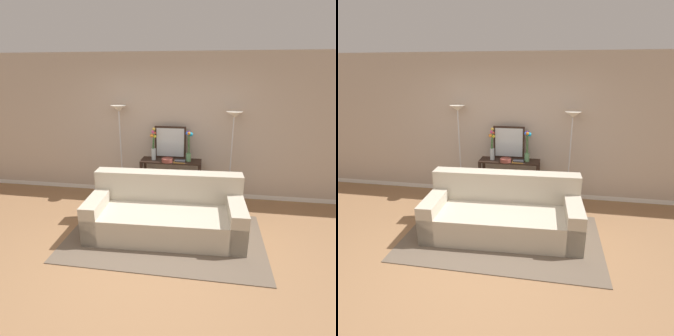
# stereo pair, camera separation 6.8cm
# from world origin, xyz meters

# --- Properties ---
(ground_plane) EXTENTS (16.00, 16.00, 0.02)m
(ground_plane) POSITION_xyz_m (0.00, 0.00, -0.01)
(ground_plane) COLOR #936B47
(back_wall) EXTENTS (12.00, 0.15, 2.70)m
(back_wall) POSITION_xyz_m (0.00, 2.31, 1.35)
(back_wall) COLOR white
(back_wall) RESTS_ON ground
(area_rug) EXTENTS (2.90, 1.68, 0.01)m
(area_rug) POSITION_xyz_m (0.26, 0.66, 0.01)
(area_rug) COLOR brown
(area_rug) RESTS_ON ground
(couch) EXTENTS (2.33, 1.07, 0.88)m
(couch) POSITION_xyz_m (0.25, 0.82, 0.31)
(couch) COLOR #BCB29E
(couch) RESTS_ON ground
(console_table) EXTENTS (1.12, 0.35, 0.80)m
(console_table) POSITION_xyz_m (0.16, 1.97, 0.55)
(console_table) COLOR black
(console_table) RESTS_ON ground
(floor_lamp_left) EXTENTS (0.28, 0.28, 1.78)m
(floor_lamp_left) POSITION_xyz_m (-0.82, 2.04, 1.40)
(floor_lamp_left) COLOR silver
(floor_lamp_left) RESTS_ON ground
(floor_lamp_right) EXTENTS (0.28, 0.28, 1.71)m
(floor_lamp_right) POSITION_xyz_m (1.25, 2.04, 1.35)
(floor_lamp_right) COLOR silver
(floor_lamp_right) RESTS_ON ground
(wall_mirror) EXTENTS (0.59, 0.02, 0.61)m
(wall_mirror) POSITION_xyz_m (0.13, 2.11, 1.11)
(wall_mirror) COLOR black
(wall_mirror) RESTS_ON console_table
(vase_tall_flowers) EXTENTS (0.12, 0.10, 0.60)m
(vase_tall_flowers) POSITION_xyz_m (-0.16, 1.97, 1.06)
(vase_tall_flowers) COLOR silver
(vase_tall_flowers) RESTS_ON console_table
(vase_short_flowers) EXTENTS (0.13, 0.13, 0.56)m
(vase_short_flowers) POSITION_xyz_m (0.49, 1.96, 1.10)
(vase_short_flowers) COLOR #669E6B
(vase_short_flowers) RESTS_ON console_table
(fruit_bowl) EXTENTS (0.21, 0.21, 0.07)m
(fruit_bowl) POSITION_xyz_m (0.11, 1.86, 0.84)
(fruit_bowl) COLOR brown
(fruit_bowl) RESTS_ON console_table
(book_stack) EXTENTS (0.21, 0.15, 0.05)m
(book_stack) POSITION_xyz_m (0.34, 1.86, 0.83)
(book_stack) COLOR #B77F33
(book_stack) RESTS_ON console_table
(book_row_under_console) EXTENTS (0.28, 0.17, 0.13)m
(book_row_under_console) POSITION_xyz_m (-0.16, 1.97, 0.06)
(book_row_under_console) COLOR #2D2D33
(book_row_under_console) RESTS_ON ground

